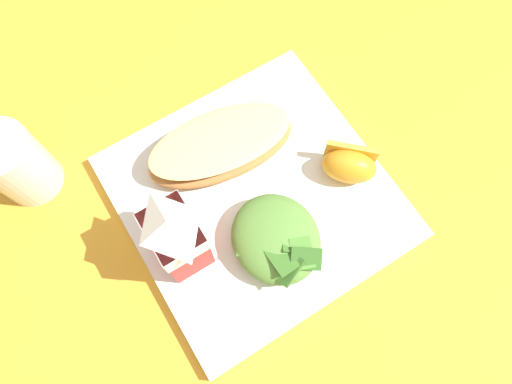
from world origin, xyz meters
TOP-DOWN VIEW (x-y plane):
  - ground at (0.00, 0.00)m, footprint 3.00×3.00m
  - white_plate at (0.00, 0.00)m, footprint 0.28×0.28m
  - cheesy_pizza_bread at (0.06, 0.01)m, footprint 0.10×0.18m
  - green_salad_pile at (-0.06, 0.01)m, footprint 0.10×0.09m
  - milk_carton at (-0.01, 0.10)m, footprint 0.06×0.04m
  - orange_wedge_front at (-0.03, -0.10)m, footprint 0.07×0.07m
  - drinking_clear_cup at (0.16, 0.20)m, footprint 0.07×0.07m

SIDE VIEW (x-z plane):
  - ground at x=0.00m, z-range 0.00..0.00m
  - white_plate at x=0.00m, z-range 0.00..0.02m
  - cheesy_pizza_bread at x=0.06m, z-range 0.02..0.05m
  - orange_wedge_front at x=-0.03m, z-range 0.02..0.06m
  - green_salad_pile at x=-0.06m, z-range 0.01..0.06m
  - drinking_clear_cup at x=0.16m, z-range 0.00..0.09m
  - milk_carton at x=-0.01m, z-range 0.02..0.13m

